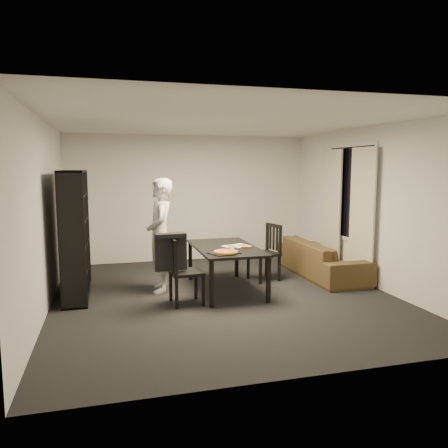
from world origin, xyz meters
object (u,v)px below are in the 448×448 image
object	(u,v)px
bookshelf	(75,234)
pepperoni_pizza	(226,252)
chair_left	(180,267)
person	(160,235)
dining_table	(226,251)
baking_tray	(224,253)
chair_right	(268,248)
sofa	(322,258)

from	to	relation	value
bookshelf	pepperoni_pizza	xyz separation A→B (m)	(2.12, -0.87, -0.22)
chair_left	person	distance (m)	0.85
dining_table	person	bearing A→B (deg)	167.20
chair_left	baking_tray	bearing A→B (deg)	-93.36
person	chair_left	bearing A→B (deg)	18.61
chair_left	person	size ratio (longest dim) A/B	0.54
chair_right	baking_tray	bearing A→B (deg)	-61.02
chair_right	sofa	world-z (taller)	chair_right
bookshelf	sofa	distance (m)	4.24
pepperoni_pizza	chair_left	bearing A→B (deg)	179.52
bookshelf	person	size ratio (longest dim) A/B	1.07
chair_right	pepperoni_pizza	world-z (taller)	chair_right
chair_left	pepperoni_pizza	xyz separation A→B (m)	(0.67, -0.01, 0.18)
baking_tray	sofa	world-z (taller)	baking_tray
baking_tray	pepperoni_pizza	distance (m)	0.03
chair_left	pepperoni_pizza	distance (m)	0.69
chair_left	pepperoni_pizza	size ratio (longest dim) A/B	2.74
chair_left	person	bearing A→B (deg)	9.26
person	sofa	distance (m)	2.99
baking_tray	dining_table	bearing A→B (deg)	72.23
bookshelf	chair_right	distance (m)	3.18
bookshelf	chair_right	xyz separation A→B (m)	(3.16, 0.13, -0.40)
chair_left	dining_table	bearing A→B (deg)	-61.06
chair_left	sofa	size ratio (longest dim) A/B	0.45
sofa	person	bearing A→B (deg)	94.75
dining_table	person	xyz separation A→B (m)	(-1.00, 0.23, 0.25)
chair_right	sofa	xyz separation A→B (m)	(1.03, 0.01, -0.24)
dining_table	baking_tray	xyz separation A→B (m)	(-0.17, -0.52, 0.07)
sofa	chair_right	bearing A→B (deg)	90.37
chair_left	bookshelf	bearing A→B (deg)	55.06
dining_table	person	size ratio (longest dim) A/B	0.95
chair_left	baking_tray	distance (m)	0.67
chair_left	chair_right	size ratio (longest dim) A/B	0.99
chair_right	person	world-z (taller)	person
chair_right	pepperoni_pizza	size ratio (longest dim) A/B	2.77
chair_left	sofa	bearing A→B (deg)	-74.11
chair_right	baking_tray	distance (m)	1.46
dining_table	baking_tray	size ratio (longest dim) A/B	4.21
chair_right	pepperoni_pizza	bearing A→B (deg)	-60.01
chair_right	person	size ratio (longest dim) A/B	0.55
chair_right	person	distance (m)	1.93
bookshelf	chair_right	size ratio (longest dim) A/B	1.96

